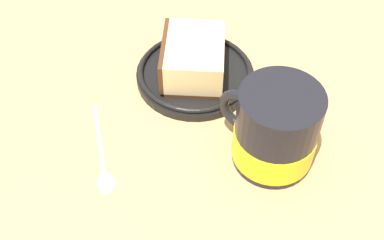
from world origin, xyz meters
TOP-DOWN VIEW (x-y plane):
  - ground_plane at (0.00, 0.00)cm, footprint 114.02×114.02cm
  - small_plate at (-5.06, 2.00)cm, footprint 15.92×15.92cm
  - cake_slice at (-5.15, 1.75)cm, footprint 12.09×10.86cm
  - tea_mug at (10.12, 7.05)cm, footprint 10.93×9.96cm
  - teaspoon at (6.22, -12.30)cm, footprint 13.86×2.11cm

SIDE VIEW (x-z plane):
  - ground_plane at x=0.00cm, z-range -2.67..0.00cm
  - teaspoon at x=6.22cm, z-range -0.05..0.75cm
  - small_plate at x=-5.06cm, z-range -0.02..1.78cm
  - cake_slice at x=-5.15cm, z-range 1.16..6.17cm
  - tea_mug at x=10.12cm, z-range -0.58..9.91cm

